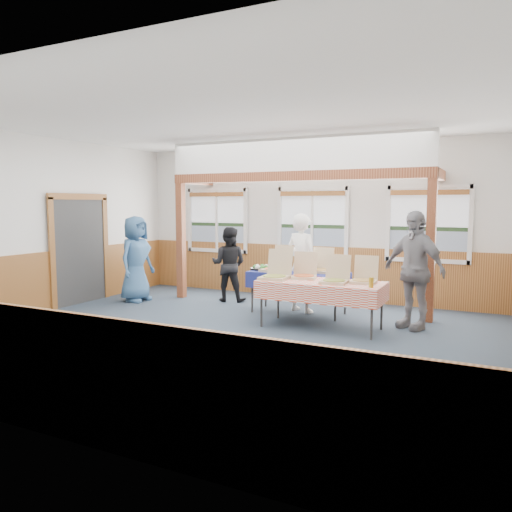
{
  "coord_description": "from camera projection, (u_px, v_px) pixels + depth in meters",
  "views": [
    {
      "loc": [
        3.55,
        -6.38,
        1.98
      ],
      "look_at": [
        -0.1,
        1.0,
        1.12
      ],
      "focal_mm": 35.0,
      "sensor_mm": 36.0,
      "label": 1
    }
  ],
  "objects": [
    {
      "name": "man_blue",
      "position": [
        136.0,
        259.0,
        10.11
      ],
      "size": [
        0.55,
        0.85,
        1.73
      ],
      "primitive_type": "imported",
      "rotation": [
        0.0,
        0.0,
        1.57
      ],
      "color": "#375F8B",
      "rests_on": "floor"
    },
    {
      "name": "wall_left",
      "position": [
        39.0,
        225.0,
        9.06
      ],
      "size": [
        0.0,
        8.0,
        8.0
      ],
      "primitive_type": "plane",
      "rotation": [
        1.57,
        0.0,
        1.57
      ],
      "color": "silver",
      "rests_on": "floor"
    },
    {
      "name": "pizza_box_c",
      "position": [
        275.0,
        275.0,
        8.13
      ],
      "size": [
        0.45,
        0.54,
        0.47
      ],
      "rotation": [
        0.0,
        0.0,
        0.04
      ],
      "color": "tan",
      "rests_on": "table_right"
    },
    {
      "name": "ceiling",
      "position": [
        231.0,
        118.0,
        7.13
      ],
      "size": [
        8.0,
        8.0,
        0.0
      ],
      "primitive_type": "plane",
      "rotation": [
        3.14,
        0.0,
        0.0
      ],
      "color": "white",
      "rests_on": "wall_back"
    },
    {
      "name": "woman_black",
      "position": [
        229.0,
        264.0,
        10.13
      ],
      "size": [
        0.84,
        0.72,
        1.51
      ],
      "primitive_type": "imported",
      "rotation": [
        0.0,
        0.0,
        3.36
      ],
      "color": "black",
      "rests_on": "floor"
    },
    {
      "name": "pizza_box_b",
      "position": [
        320.0,
        268.0,
        8.96
      ],
      "size": [
        0.41,
        0.49,
        0.43
      ],
      "rotation": [
        0.0,
        0.0,
        0.03
      ],
      "color": "tan",
      "rests_on": "table_left"
    },
    {
      "name": "table_right",
      "position": [
        321.0,
        285.0,
        7.9
      ],
      "size": [
        2.13,
        1.53,
        0.76
      ],
      "rotation": [
        0.0,
        0.0,
        0.35
      ],
      "color": "#2F2F2F",
      "rests_on": "floor"
    },
    {
      "name": "cased_opening",
      "position": [
        80.0,
        251.0,
        9.9
      ],
      "size": [
        0.06,
        1.3,
        2.1
      ],
      "primitive_type": "cube",
      "color": "#2F2F2F",
      "rests_on": "wall_left"
    },
    {
      "name": "woman_white",
      "position": [
        302.0,
        263.0,
        9.1
      ],
      "size": [
        0.76,
        0.62,
        1.81
      ],
      "primitive_type": "imported",
      "rotation": [
        0.0,
        0.0,
        2.83
      ],
      "color": "white",
      "rests_on": "floor"
    },
    {
      "name": "wainscot_back",
      "position": [
        312.0,
        272.0,
        10.5
      ],
      "size": [
        7.98,
        0.05,
        1.1
      ],
      "primitive_type": "cube",
      "color": "brown",
      "rests_on": "floor"
    },
    {
      "name": "pizza_box_f",
      "position": [
        364.0,
        279.0,
        7.73
      ],
      "size": [
        0.41,
        0.48,
        0.41
      ],
      "rotation": [
        0.0,
        0.0,
        0.07
      ],
      "color": "tan",
      "rests_on": "table_right"
    },
    {
      "name": "window_right",
      "position": [
        428.0,
        220.0,
        9.36
      ],
      "size": [
        1.56,
        0.1,
        1.46
      ],
      "color": "white",
      "rests_on": "wall_back"
    },
    {
      "name": "window_left",
      "position": [
        217.0,
        217.0,
        11.38
      ],
      "size": [
        1.56,
        0.1,
        1.46
      ],
      "color": "white",
      "rests_on": "wall_back"
    },
    {
      "name": "post_right",
      "position": [
        430.0,
        251.0,
        8.29
      ],
      "size": [
        0.15,
        0.15,
        2.4
      ],
      "primitive_type": "cube",
      "color": "#5A2714",
      "rests_on": "floor"
    },
    {
      "name": "window_mid",
      "position": [
        312.0,
        218.0,
        10.37
      ],
      "size": [
        1.56,
        0.1,
        1.46
      ],
      "color": "white",
      "rests_on": "wall_back"
    },
    {
      "name": "floor",
      "position": [
        232.0,
        337.0,
        7.46
      ],
      "size": [
        8.0,
        8.0,
        0.0
      ],
      "primitive_type": "plane",
      "color": "#283341",
      "rests_on": "ground"
    },
    {
      "name": "drink_glass",
      "position": [
        371.0,
        283.0,
        7.29
      ],
      "size": [
        0.07,
        0.07,
        0.15
      ],
      "primitive_type": "cylinder",
      "color": "olive",
      "rests_on": "table_right"
    },
    {
      "name": "veggie_tray",
      "position": [
        261.0,
        268.0,
        9.3
      ],
      "size": [
        0.4,
        0.4,
        0.09
      ],
      "color": "black",
      "rests_on": "table_left"
    },
    {
      "name": "wainscot_front",
      "position": [
        37.0,
        370.0,
        4.31
      ],
      "size": [
        7.98,
        0.05,
        1.1
      ],
      "primitive_type": "cube",
      "color": "brown",
      "rests_on": "floor"
    },
    {
      "name": "wainscot_left",
      "position": [
        43.0,
        282.0,
        9.16
      ],
      "size": [
        0.05,
        6.98,
        1.1
      ],
      "primitive_type": "cube",
      "color": "brown",
      "rests_on": "floor"
    },
    {
      "name": "wall_front",
      "position": [
        29.0,
        249.0,
        4.17
      ],
      "size": [
        8.0,
        0.0,
        8.0
      ],
      "primitive_type": "plane",
      "rotation": [
        -1.57,
        0.0,
        0.0
      ],
      "color": "silver",
      "rests_on": "floor"
    },
    {
      "name": "pizza_box_d",
      "position": [
        304.0,
        274.0,
        8.21
      ],
      "size": [
        0.49,
        0.55,
        0.42
      ],
      "rotation": [
        0.0,
        0.0,
        0.25
      ],
      "color": "tan",
      "rests_on": "table_right"
    },
    {
      "name": "pizza_box_e",
      "position": [
        335.0,
        279.0,
        7.71
      ],
      "size": [
        0.41,
        0.49,
        0.43
      ],
      "rotation": [
        0.0,
        0.0,
        0.04
      ],
      "color": "tan",
      "rests_on": "table_right"
    },
    {
      "name": "cross_beam",
      "position": [
        292.0,
        176.0,
        9.25
      ],
      "size": [
        5.15,
        0.18,
        0.18
      ],
      "primitive_type": "cube",
      "color": "#5A2714",
      "rests_on": "post_left"
    },
    {
      "name": "pizza_box_a",
      "position": [
        276.0,
        268.0,
        9.04
      ],
      "size": [
        0.53,
        0.6,
        0.46
      ],
      "rotation": [
        0.0,
        0.0,
        -0.22
      ],
      "color": "tan",
      "rests_on": "table_left"
    },
    {
      "name": "table_left",
      "position": [
        298.0,
        275.0,
        8.98
      ],
      "size": [
        1.89,
        1.24,
        0.76
      ],
      "rotation": [
        0.0,
        0.0,
        0.27
      ],
      "color": "#2F2F2F",
      "rests_on": "floor"
    },
    {
      "name": "wall_back",
      "position": [
        313.0,
        222.0,
        10.42
      ],
      "size": [
        8.0,
        0.0,
        8.0
      ],
      "primitive_type": "plane",
      "rotation": [
        1.57,
        0.0,
        0.0
      ],
      "color": "silver",
      "rests_on": "floor"
    },
    {
      "name": "post_left",
      "position": [
        181.0,
        241.0,
        10.49
      ],
      "size": [
        0.15,
        0.15,
        2.4
      ],
      "primitive_type": "cube",
      "color": "#5A2714",
      "rests_on": "floor"
    },
    {
      "name": "person_grey",
      "position": [
        414.0,
        270.0,
        7.88
      ],
      "size": [
        1.19,
        0.93,
        1.88
      ],
      "primitive_type": "imported",
      "rotation": [
        0.0,
        0.0,
        -0.5
      ],
      "color": "gray",
      "rests_on": "floor"
    }
  ]
}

